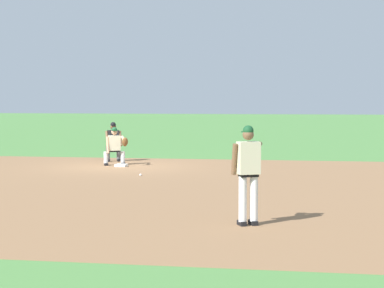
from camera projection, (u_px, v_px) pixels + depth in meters
The scene contains 7 objects.
ground_plane at pixel (121, 167), 25.59m from camera, with size 160.00×160.00×0.00m, color #518942.
infield_dirt_patch at pixel (166, 187), 19.71m from camera, with size 18.00×18.00×0.01m, color #936B47.
first_base_bag at pixel (121, 165), 25.58m from camera, with size 0.38×0.38×0.09m, color white.
baseball at pixel (141, 175), 22.51m from camera, with size 0.07×0.07×0.07m, color white.
pitcher at pixel (248, 169), 13.81m from camera, with size 0.83×0.59×1.86m.
first_baseman at pixel (115, 144), 25.99m from camera, with size 0.83×1.01×1.34m.
umpire at pixel (113, 140), 27.56m from camera, with size 0.60×0.67×1.46m.
Camera 1 is at (-24.66, -6.90, 2.38)m, focal length 70.00 mm.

